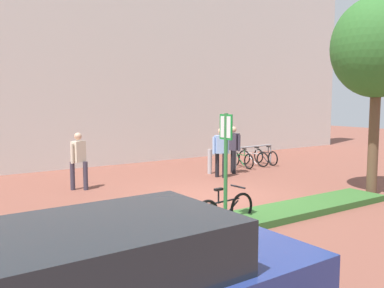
{
  "coord_description": "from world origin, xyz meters",
  "views": [
    {
      "loc": [
        -6.85,
        -9.0,
        2.67
      ],
      "look_at": [
        0.27,
        1.51,
        1.33
      ],
      "focal_mm": 38.95,
      "sensor_mm": 36.0,
      "label": 1
    }
  ],
  "objects_px": {
    "bike_at_sign": "(225,210)",
    "person_suited_navy": "(233,147)",
    "person_shirt_blue": "(221,149)",
    "parking_sign_post": "(226,154)",
    "bollard_steel": "(210,161)",
    "bike_rack_cluster": "(254,157)",
    "person_shirt_white": "(79,157)",
    "tree_sidewalk": "(378,48)"
  },
  "relations": [
    {
      "from": "person_suited_navy",
      "to": "person_shirt_white",
      "type": "bearing_deg",
      "value": 176.35
    },
    {
      "from": "tree_sidewalk",
      "to": "bollard_steel",
      "type": "relative_size",
      "value": 6.12
    },
    {
      "from": "person_shirt_white",
      "to": "bollard_steel",
      "type": "bearing_deg",
      "value": 0.41
    },
    {
      "from": "tree_sidewalk",
      "to": "bike_at_sign",
      "type": "height_order",
      "value": "tree_sidewalk"
    },
    {
      "from": "tree_sidewalk",
      "to": "parking_sign_post",
      "type": "xyz_separation_m",
      "value": [
        -5.37,
        -0.11,
        -2.51
      ]
    },
    {
      "from": "tree_sidewalk",
      "to": "bike_rack_cluster",
      "type": "xyz_separation_m",
      "value": [
        0.81,
        5.77,
        -3.74
      ]
    },
    {
      "from": "bike_at_sign",
      "to": "person_shirt_blue",
      "type": "relative_size",
      "value": 0.98
    },
    {
      "from": "bike_rack_cluster",
      "to": "person_shirt_white",
      "type": "height_order",
      "value": "person_shirt_white"
    },
    {
      "from": "person_shirt_white",
      "to": "bike_rack_cluster",
      "type": "bearing_deg",
      "value": 3.77
    },
    {
      "from": "bike_at_sign",
      "to": "bike_rack_cluster",
      "type": "bearing_deg",
      "value": 43.36
    },
    {
      "from": "bike_rack_cluster",
      "to": "person_shirt_white",
      "type": "xyz_separation_m",
      "value": [
        -7.45,
        -0.49,
        0.63
      ]
    },
    {
      "from": "parking_sign_post",
      "to": "person_shirt_white",
      "type": "xyz_separation_m",
      "value": [
        -1.27,
        5.38,
        -0.59
      ]
    },
    {
      "from": "tree_sidewalk",
      "to": "bollard_steel",
      "type": "bearing_deg",
      "value": 108.37
    },
    {
      "from": "tree_sidewalk",
      "to": "parking_sign_post",
      "type": "height_order",
      "value": "tree_sidewalk"
    },
    {
      "from": "parking_sign_post",
      "to": "bike_at_sign",
      "type": "height_order",
      "value": "parking_sign_post"
    },
    {
      "from": "bollard_steel",
      "to": "person_suited_navy",
      "type": "relative_size",
      "value": 0.52
    },
    {
      "from": "bike_at_sign",
      "to": "person_suited_navy",
      "type": "xyz_separation_m",
      "value": [
        4.33,
        4.93,
        0.63
      ]
    },
    {
      "from": "person_suited_navy",
      "to": "bike_rack_cluster",
      "type": "bearing_deg",
      "value": 25.41
    },
    {
      "from": "tree_sidewalk",
      "to": "bike_rack_cluster",
      "type": "bearing_deg",
      "value": 82.0
    },
    {
      "from": "tree_sidewalk",
      "to": "parking_sign_post",
      "type": "relative_size",
      "value": 2.29
    },
    {
      "from": "bollard_steel",
      "to": "person_suited_navy",
      "type": "height_order",
      "value": "person_suited_navy"
    },
    {
      "from": "bollard_steel",
      "to": "person_shirt_blue",
      "type": "bearing_deg",
      "value": -98.79
    },
    {
      "from": "tree_sidewalk",
      "to": "person_shirt_white",
      "type": "distance_m",
      "value": 9.03
    },
    {
      "from": "bike_at_sign",
      "to": "bollard_steel",
      "type": "height_order",
      "value": "bollard_steel"
    },
    {
      "from": "parking_sign_post",
      "to": "bike_rack_cluster",
      "type": "distance_m",
      "value": 8.62
    },
    {
      "from": "bike_rack_cluster",
      "to": "person_shirt_blue",
      "type": "height_order",
      "value": "person_shirt_blue"
    },
    {
      "from": "person_suited_navy",
      "to": "person_shirt_white",
      "type": "relative_size",
      "value": 1.0
    },
    {
      "from": "person_shirt_white",
      "to": "person_suited_navy",
      "type": "bearing_deg",
      "value": -3.65
    },
    {
      "from": "bike_rack_cluster",
      "to": "person_shirt_blue",
      "type": "bearing_deg",
      "value": -154.94
    },
    {
      "from": "bike_rack_cluster",
      "to": "bollard_steel",
      "type": "bearing_deg",
      "value": -169.94
    },
    {
      "from": "parking_sign_post",
      "to": "person_shirt_white",
      "type": "distance_m",
      "value": 5.56
    },
    {
      "from": "person_shirt_white",
      "to": "person_shirt_blue",
      "type": "bearing_deg",
      "value": -9.21
    },
    {
      "from": "bike_rack_cluster",
      "to": "person_suited_navy",
      "type": "relative_size",
      "value": 1.22
    },
    {
      "from": "bollard_steel",
      "to": "person_suited_navy",
      "type": "bearing_deg",
      "value": -26.91
    },
    {
      "from": "tree_sidewalk",
      "to": "bike_at_sign",
      "type": "relative_size",
      "value": 3.28
    },
    {
      "from": "parking_sign_post",
      "to": "person_shirt_blue",
      "type": "distance_m",
      "value": 5.81
    },
    {
      "from": "parking_sign_post",
      "to": "bike_at_sign",
      "type": "bearing_deg",
      "value": 56.21
    },
    {
      "from": "tree_sidewalk",
      "to": "person_shirt_blue",
      "type": "height_order",
      "value": "tree_sidewalk"
    },
    {
      "from": "parking_sign_post",
      "to": "bollard_steel",
      "type": "height_order",
      "value": "parking_sign_post"
    },
    {
      "from": "bike_at_sign",
      "to": "person_shirt_blue",
      "type": "distance_m",
      "value": 5.7
    },
    {
      "from": "bike_rack_cluster",
      "to": "person_shirt_blue",
      "type": "relative_size",
      "value": 1.22
    },
    {
      "from": "person_shirt_blue",
      "to": "person_suited_navy",
      "type": "xyz_separation_m",
      "value": [
        0.9,
        0.41,
        0.0
      ]
    }
  ]
}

